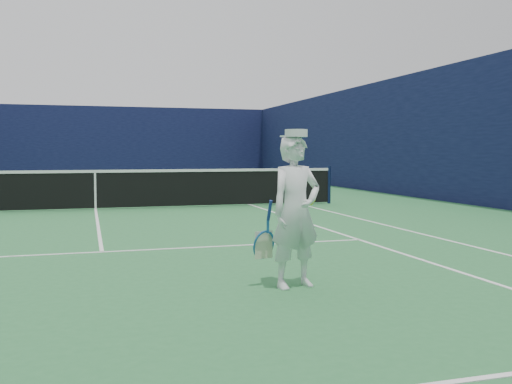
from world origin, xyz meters
TOP-DOWN VIEW (x-y plane):
  - ground at (0.00, 0.00)m, footprint 80.00×80.00m
  - court_markings at (0.00, 0.00)m, footprint 11.03×23.83m
  - windscreen_fence at (0.00, 0.00)m, footprint 20.12×36.12m
  - tennis_net at (0.00, 0.00)m, footprint 12.88×0.09m
  - tennis_player at (1.95, -9.20)m, footprint 0.81×0.52m

SIDE VIEW (x-z plane):
  - ground at x=0.00m, z-range 0.00..0.00m
  - court_markings at x=0.00m, z-range 0.00..0.01m
  - tennis_net at x=0.00m, z-range 0.02..1.09m
  - tennis_player at x=1.95m, z-range -0.02..1.67m
  - windscreen_fence at x=0.00m, z-range 0.00..4.00m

